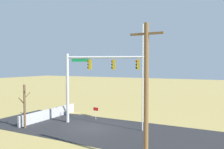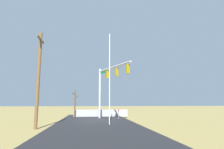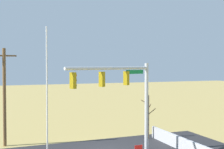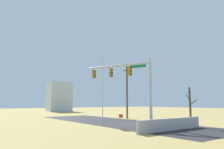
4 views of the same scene
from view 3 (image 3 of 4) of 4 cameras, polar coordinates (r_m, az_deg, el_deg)
retaining_fence at (r=23.85m, az=12.68°, el=-12.69°), size 0.20×7.89×1.00m
signal_mast at (r=20.43m, az=2.70°, el=-3.00°), size 6.95×3.05×6.61m
flagpole at (r=19.23m, az=-12.45°, el=-4.21°), size 0.10×0.10×8.90m
utility_pole at (r=25.03m, az=-20.07°, el=-3.78°), size 1.90×0.26×7.81m
bare_tree at (r=26.38m, az=6.98°, el=-8.01°), size 1.27×1.02×3.81m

